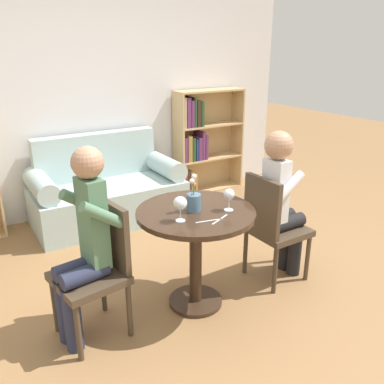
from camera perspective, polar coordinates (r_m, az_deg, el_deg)
ground_plane at (r=3.19m, az=0.49°, el=-15.21°), size 16.00×16.00×0.00m
back_wall at (r=4.70m, az=-14.63°, el=13.45°), size 5.20×0.05×2.70m
round_table at (r=2.89m, az=0.52°, el=-5.79°), size 0.84×0.84×0.75m
couch at (r=4.54m, az=-11.86°, el=-0.07°), size 1.58×0.80×0.92m
bookshelf_right at (r=5.25m, az=1.04°, el=7.06°), size 0.92×0.28×1.31m
chair_left at (r=2.74m, az=-13.02°, el=-9.94°), size 0.48×0.48×0.90m
chair_right at (r=3.29m, az=11.13°, el=-4.46°), size 0.43×0.43×0.90m
person_left at (r=2.61m, az=-14.96°, el=-7.12°), size 0.45×0.38×1.29m
person_right at (r=3.28m, az=12.43°, el=-1.18°), size 0.42×0.34×1.24m
wine_glass_left at (r=2.61m, az=-1.66°, el=-1.68°), size 0.09×0.09×0.17m
wine_glass_right at (r=2.79m, az=5.24°, el=-0.42°), size 0.08×0.08×0.16m
flower_vase at (r=2.77m, az=0.24°, el=-1.02°), size 0.10×0.10×0.27m
knife_left_setting at (r=2.68m, az=3.94°, el=-3.85°), size 0.18×0.09×0.00m
fork_left_setting at (r=2.66m, az=2.43°, el=-4.05°), size 0.19×0.05×0.00m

